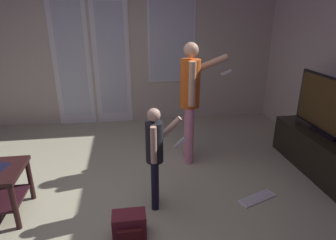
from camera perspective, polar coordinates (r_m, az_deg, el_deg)
name	(u,v)px	position (r m, az deg, el deg)	size (l,w,h in m)	color
ground_plane	(97,214)	(3.10, -14.03, -17.77)	(6.14, 5.34, 0.02)	#ACA98A
wall_back_with_doors	(104,45)	(5.10, -12.65, 14.30)	(6.14, 0.09, 2.78)	beige
tv_stand	(321,152)	(4.08, 28.11, -5.72)	(0.48, 1.42, 0.48)	black
flat_screen_tv	(330,107)	(3.88, 29.54, 2.25)	(0.08, 1.18, 0.70)	black
person_adult	(191,93)	(3.60, 4.61, 5.37)	(0.70, 0.42, 1.56)	pink
person_child	(155,150)	(2.78, -2.52, -6.04)	(0.41, 0.29, 1.06)	#1C1C2F
backpack	(129,225)	(2.73, -7.71, -20.05)	(0.30, 0.22, 0.23)	maroon
loose_keyboard	(257,198)	(3.33, 17.33, -14.68)	(0.46, 0.28, 0.02)	white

